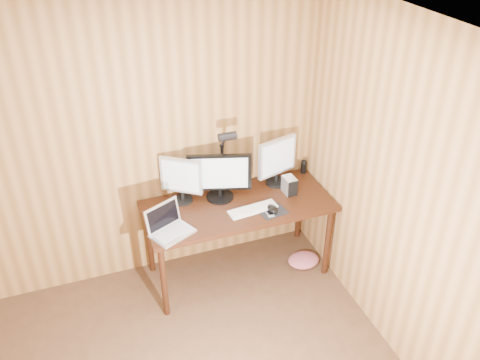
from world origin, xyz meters
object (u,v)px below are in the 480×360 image
keyboard (253,209)px  mouse (272,209)px  monitor_center (220,176)px  phone (270,213)px  desk (235,211)px  laptop (168,226)px  desk_lamp (225,151)px  hard_drive (289,185)px  monitor_right (277,160)px  speaker (304,167)px  monitor_left (181,179)px

keyboard → mouse: size_ratio=3.63×
monitor_center → phone: monitor_center is taller
desk → monitor_center: (-0.11, 0.07, 0.34)m
laptop → desk_lamp: size_ratio=0.60×
monitor_center → hard_drive: 0.63m
mouse → hard_drive: (0.25, 0.21, 0.05)m
monitor_right → keyboard: bearing=-153.4°
keyboard → monitor_right: bearing=37.1°
monitor_center → hard_drive: (0.60, -0.13, -0.14)m
keyboard → speaker: size_ratio=3.44×
desk → mouse: (0.23, -0.27, 0.15)m
monitor_left → laptop: 0.47m
monitor_right → laptop: monitor_right is taller
desk → hard_drive: size_ratio=10.52×
monitor_center → mouse: size_ratio=4.43×
monitor_right → hard_drive: monitor_right is taller
keyboard → phone: size_ratio=3.96×
speaker → monitor_left: bearing=-176.4°
monitor_right → phone: monitor_right is taller
hard_drive → laptop: bearing=-172.9°
phone → desk_lamp: size_ratio=0.17×
monitor_left → monitor_right: bearing=34.3°
laptop → speaker: laptop is taller
phone → desk_lamp: (-0.23, 0.45, 0.39)m
monitor_center → desk: bearing=-16.0°
desk → phone: size_ratio=14.67×
monitor_center → monitor_left: bearing=-174.1°
desk → monitor_left: size_ratio=3.90×
speaker → desk_lamp: 0.86m
desk_lamp → speaker: bearing=-7.0°
mouse → desk_lamp: (-0.27, 0.43, 0.38)m
desk_lamp → phone: bearing=-74.1°
hard_drive → monitor_center: bearing=165.0°
monitor_left → keyboard: (0.52, -0.34, -0.21)m
keyboard → laptop: bearing=178.0°
hard_drive → desk_lamp: bearing=155.0°
monitor_center → keyboard: (0.20, -0.27, -0.21)m
monitor_center → keyboard: bearing=-36.8°
desk_lamp → keyboard: bearing=-82.3°
phone → speaker: size_ratio=0.87×
desk_lamp → monitor_left: bearing=171.8°
monitor_center → desk_lamp: desk_lamp is taller
keyboard → desk_lamp: bearing=103.1°
mouse → desk_lamp: desk_lamp is taller
desk → monitor_right: (0.44, 0.12, 0.36)m
keyboard → speaker: bearing=26.0°
laptop → speaker: (1.40, 0.46, 0.01)m
monitor_left → mouse: size_ratio=3.45×
keyboard → hard_drive: (0.40, 0.14, 0.07)m
monitor_left → laptop: bearing=-84.0°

